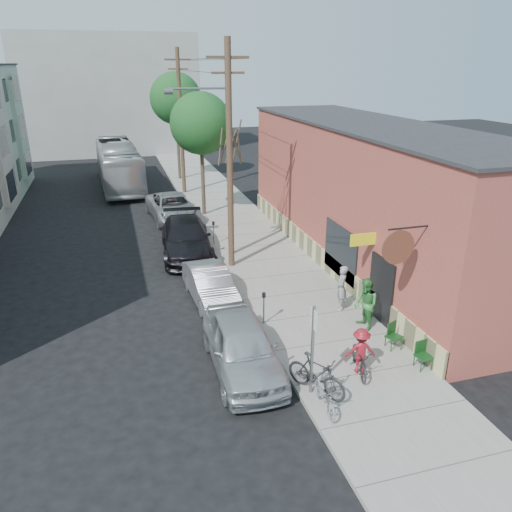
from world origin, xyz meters
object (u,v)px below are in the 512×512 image
object	(u,v)px
tree_bare	(231,208)
parked_bike_b	(325,395)
parking_meter_near	(264,303)
patron_green	(366,305)
tree_leafy_mid	(201,124)
cyclist	(361,351)
parking_meter_far	(214,229)
car_1	(210,285)
parked_bike_a	(316,375)
sign_post	(313,342)
patio_chair_b	(424,356)
car_3	(173,207)
car_2	(186,238)
utility_pole_near	(228,154)
tree_leafy_far	(176,99)
patio_chair_a	(394,336)
bus	(119,165)
patron_grey	(342,288)
car_0	(242,346)

from	to	relation	value
tree_bare	parked_bike_b	bearing A→B (deg)	-91.58
parking_meter_near	patron_green	distance (m)	3.64
tree_leafy_mid	cyclist	bearing A→B (deg)	-85.70
cyclist	parked_bike_b	xyz separation A→B (m)	(-1.74, -1.34, -0.32)
parking_meter_far	car_1	distance (m)	6.51
tree_leafy_mid	patron_green	world-z (taller)	tree_leafy_mid
patron_green	parked_bike_a	xyz separation A→B (m)	(-3.12, -3.00, -0.37)
sign_post	patron_green	distance (m)	4.46
parking_meter_near	patio_chair_b	xyz separation A→B (m)	(3.95, -4.17, -0.39)
patron_green	car_3	world-z (taller)	patron_green
car_1	patio_chair_b	bearing A→B (deg)	-55.26
car_2	utility_pole_near	bearing A→B (deg)	-50.20
parking_meter_near	tree_leafy_far	bearing A→B (deg)	88.77
parking_meter_far	patio_chair_a	bearing A→B (deg)	-72.76
tree_leafy_far	patio_chair_b	distance (m)	30.66
parking_meter_near	car_1	size ratio (longest dim) A/B	0.29
utility_pole_near	patron_green	xyz separation A→B (m)	(3.23, -7.26, -4.29)
patio_chair_b	bus	distance (m)	30.20
car_2	car_3	bearing A→B (deg)	93.68
car_2	car_3	distance (m)	6.28
car_1	parking_meter_near	bearing A→B (deg)	-65.15
tree_bare	tree_leafy_far	xyz separation A→B (m)	(0.00, 18.37, 3.96)
parking_meter_far	cyclist	xyz separation A→B (m)	(1.95, -12.81, -0.09)
patron_grey	parked_bike_b	xyz separation A→B (m)	(-3.00, -5.38, -0.48)
parking_meter_far	car_3	world-z (taller)	car_3
patio_chair_a	car_1	distance (m)	7.56
patio_chair_b	car_2	bearing A→B (deg)	104.38
cyclist	tree_leafy_far	bearing A→B (deg)	-74.74
tree_bare	patron_green	world-z (taller)	tree_bare
parking_meter_near	utility_pole_near	bearing A→B (deg)	88.63
patio_chair_a	car_3	world-z (taller)	car_3
car_3	bus	distance (m)	10.69
parking_meter_near	car_1	xyz separation A→B (m)	(-1.45, 2.70, -0.27)
patron_green	car_3	size ratio (longest dim) A/B	0.34
patio_chair_b	parked_bike_a	bearing A→B (deg)	173.80
tree_leafy_far	patron_green	distance (m)	27.78
parking_meter_far	car_2	distance (m)	1.73
patron_grey	cyclist	world-z (taller)	patron_grey
parked_bike_b	patron_grey	bearing A→B (deg)	64.78
patron_grey	car_0	xyz separation A→B (m)	(-4.66, -2.69, -0.21)
tree_leafy_mid	patron_grey	distance (m)	15.50
parking_meter_near	tree_leafy_mid	world-z (taller)	tree_leafy_mid
sign_post	car_0	world-z (taller)	sign_post
car_1	parking_meter_far	bearing A→B (deg)	73.68
utility_pole_near	car_0	bearing A→B (deg)	-100.85
tree_bare	patio_chair_a	xyz separation A→B (m)	(3.14, -10.19, -1.97)
patio_chair_a	patron_grey	bearing A→B (deg)	74.68
parked_bike_a	parking_meter_far	bearing A→B (deg)	59.00
cyclist	patio_chair_b	bearing A→B (deg)	-178.52
car_3	parking_meter_near	bearing A→B (deg)	-89.83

